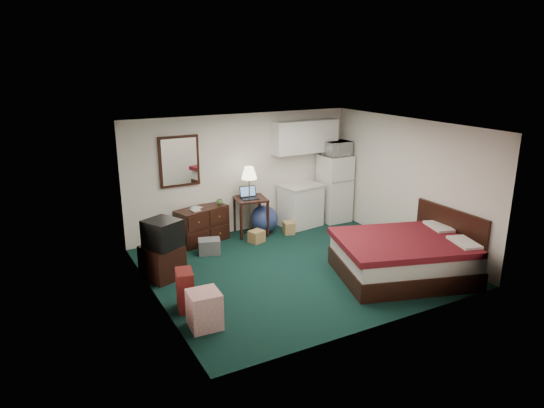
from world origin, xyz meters
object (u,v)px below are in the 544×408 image
tv_stand (162,262)px  floor_lamp (249,202)px  suitcase (185,290)px  kitchen_counter (301,206)px  fridge (334,188)px  bed (403,258)px  desk (251,216)px  dresser (202,225)px

tv_stand → floor_lamp: bearing=7.9°
suitcase → kitchen_counter: bearing=47.3°
fridge → floor_lamp: bearing=-178.3°
fridge → bed: 3.18m
desk → fridge: size_ratio=0.53×
floor_lamp → kitchen_counter: (1.28, 0.06, -0.29)m
floor_lamp → kitchen_counter: size_ratio=1.63×
desk → kitchen_counter: 1.22m
fridge → bed: bearing=-102.7°
dresser → suitcase: dresser is taller
kitchen_counter → suitcase: (-3.48, -2.44, -0.15)m
dresser → desk: size_ratio=1.33×
dresser → tv_stand: dresser is taller
floor_lamp → suitcase: size_ratio=2.40×
floor_lamp → desk: (0.06, 0.08, -0.34)m
floor_lamp → tv_stand: size_ratio=2.41×
fridge → suitcase: size_ratio=2.46×
desk → bed: desk is taller
bed → floor_lamp: bearing=132.2°
floor_lamp → bed: 3.37m
desk → bed: bearing=-57.0°
fridge → suitcase: fridge is taller
dresser → floor_lamp: bearing=-24.3°
floor_lamp → suitcase: (-2.20, -2.38, -0.43)m
desk → floor_lamp: bearing=-118.9°
dresser → desk: 1.07m
suitcase → tv_stand: bearing=101.6°
desk → tv_stand: bearing=-142.0°
dresser → floor_lamp: 1.08m
floor_lamp → desk: 0.36m
kitchen_counter → fridge: fridge is taller
dresser → fridge: bearing=-18.7°
dresser → bed: dresser is taller
kitchen_counter → tv_stand: kitchen_counter is taller
bed → suitcase: bearing=-173.0°
dresser → suitcase: (-1.19, -2.51, -0.05)m
dresser → suitcase: size_ratio=1.71×
kitchen_counter → tv_stand: (-3.46, -1.20, -0.17)m
floor_lamp → kitchen_counter: 1.31m
floor_lamp → fridge: 2.15m
dresser → kitchen_counter: (2.28, -0.07, 0.09)m
dresser → bed: size_ratio=0.50×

